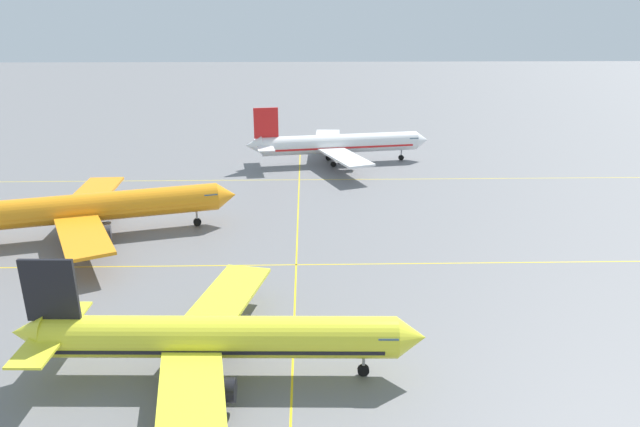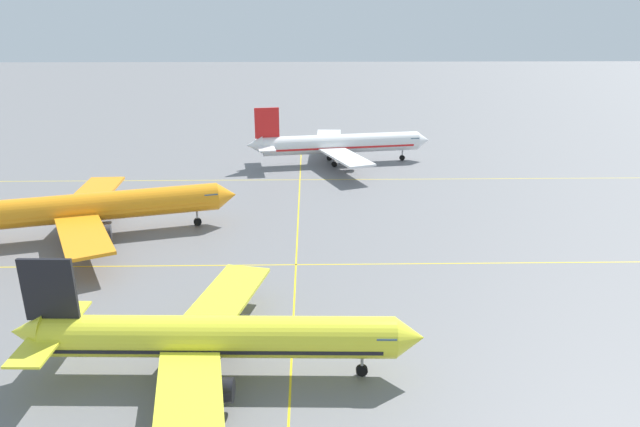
% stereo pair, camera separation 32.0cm
% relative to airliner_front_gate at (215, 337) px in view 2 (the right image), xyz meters
% --- Properties ---
extents(airliner_front_gate, '(34.83, 30.10, 10.85)m').
position_rel_airliner_front_gate_xyz_m(airliner_front_gate, '(0.00, 0.00, 0.00)').
color(airliner_front_gate, yellow).
rests_on(airliner_front_gate, ground).
extents(airliner_second_row, '(38.21, 32.55, 12.04)m').
position_rel_airliner_front_gate_xyz_m(airliner_second_row, '(-21.43, 32.13, 0.41)').
color(airliner_second_row, orange).
rests_on(airliner_second_row, ground).
extents(airliner_third_row, '(37.12, 31.67, 11.56)m').
position_rel_airliner_front_gate_xyz_m(airliner_third_row, '(13.97, 69.87, 0.24)').
color(airliner_third_row, white).
rests_on(airliner_third_row, ground).
extents(taxiway_markings, '(130.81, 119.96, 0.01)m').
position_rel_airliner_front_gate_xyz_m(taxiway_markings, '(6.34, 22.09, -3.70)').
color(taxiway_markings, yellow).
rests_on(taxiway_markings, ground).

